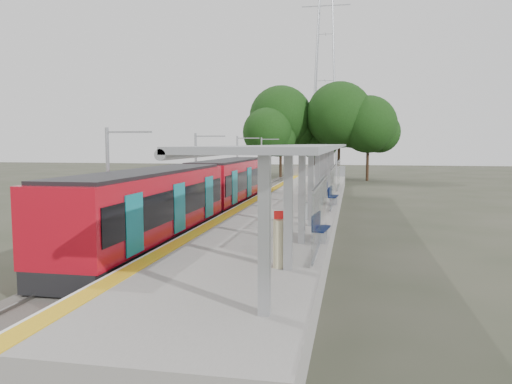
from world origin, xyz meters
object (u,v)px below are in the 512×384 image
info_pillar_far (320,182)px  bench_far (326,189)px  bench_near (319,226)px  info_pillar_near (279,243)px  litter_bin (304,211)px  bench_mid (332,195)px  train (199,192)px

info_pillar_far → bench_far: bearing=-82.1°
bench_near → info_pillar_near: size_ratio=0.92×
bench_far → info_pillar_far: info_pillar_far is taller
info_pillar_far → litter_bin: info_pillar_far is taller
bench_near → info_pillar_far: size_ratio=0.80×
info_pillar_near → litter_bin: 9.92m
bench_near → litter_bin: bearing=108.0°
bench_far → info_pillar_far: size_ratio=0.75×
bench_mid → info_pillar_near: 16.36m
bench_near → litter_bin: 5.59m
bench_far → info_pillar_far: 2.00m
bench_far → bench_near: bearing=-77.9°
info_pillar_near → litter_bin: bearing=68.6°
train → info_pillar_far: bearing=61.0°
bench_near → bench_mid: bench_mid is taller
bench_far → litter_bin: bearing=-82.6°
bench_far → info_pillar_far: (-0.56, 1.89, 0.34)m
train → bench_near: train is taller
info_pillar_far → litter_bin: size_ratio=2.44×
train → info_pillar_far: size_ratio=13.91×
bench_near → litter_bin: size_ratio=1.95×
bench_near → bench_far: bearing=98.8°
train → litter_bin: train is taller
bench_mid → info_pillar_far: bearing=104.9°
bench_mid → bench_far: (-0.57, 4.37, -0.05)m
bench_far → info_pillar_near: info_pillar_near is taller
bench_far → info_pillar_near: 20.71m
bench_far → litter_bin: size_ratio=1.84×
train → bench_mid: (7.10, 4.52, -0.48)m
bench_mid → info_pillar_far: info_pillar_far is taller
bench_near → bench_mid: 11.90m
bench_mid → bench_far: bearing=102.0°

